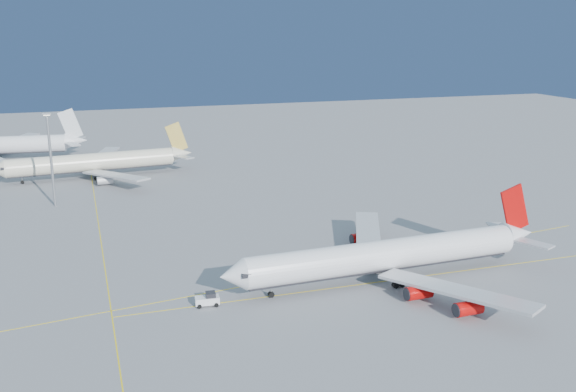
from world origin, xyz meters
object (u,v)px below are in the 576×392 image
at_px(airliner_virgin, 391,255).
at_px(pushback_tug, 208,299).
at_px(light_mast, 50,152).
at_px(airliner_etihad, 97,162).

height_order(airliner_virgin, pushback_tug, airliner_virgin).
distance_m(airliner_virgin, pushback_tug, 32.57).
height_order(pushback_tug, light_mast, light_mast).
xyz_separation_m(airliner_virgin, pushback_tug, (-32.37, -0.71, -3.53)).
height_order(airliner_virgin, light_mast, light_mast).
bearing_deg(pushback_tug, airliner_virgin, 6.51).
bearing_deg(airliner_etihad, airliner_virgin, -70.69).
distance_m(airliner_etihad, light_mast, 32.74).
relative_size(airliner_etihad, pushback_tug, 14.53).
bearing_deg(pushback_tug, airliner_etihad, 102.76).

